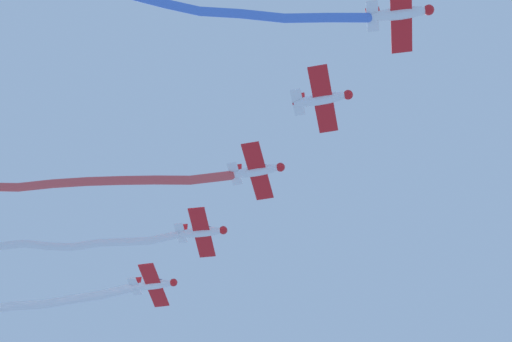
# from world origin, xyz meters

# --- Properties ---
(airplane_lead) EXTENTS (5.14, 6.75, 1.66)m
(airplane_lead) POSITION_xyz_m (-2.08, -3.78, 57.13)
(airplane_lead) COLOR white
(smoke_trail_lead) EXTENTS (16.88, 8.09, 2.90)m
(smoke_trail_lead) POSITION_xyz_m (8.58, -0.05, 58.31)
(smoke_trail_lead) COLOR #4C75DB
(airplane_left_wing) EXTENTS (5.10, 6.74, 1.66)m
(airplane_left_wing) POSITION_xyz_m (5.71, -9.13, 57.38)
(airplane_left_wing) COLOR white
(airplane_right_wing) EXTENTS (5.10, 6.74, 1.66)m
(airplane_right_wing) POSITION_xyz_m (13.50, -14.49, 57.63)
(airplane_right_wing) COLOR white
(smoke_trail_right_wing) EXTENTS (27.27, 6.11, 4.23)m
(smoke_trail_right_wing) POSITION_xyz_m (29.04, -11.24, 59.14)
(smoke_trail_right_wing) COLOR #DB4C4C
(airplane_slot) EXTENTS (5.14, 6.74, 1.66)m
(airplane_slot) POSITION_xyz_m (21.29, -19.86, 57.88)
(airplane_slot) COLOR white
(smoke_trail_slot) EXTENTS (19.98, 9.76, 3.13)m
(smoke_trail_slot) POSITION_xyz_m (33.45, -15.22, 56.63)
(smoke_trail_slot) COLOR white
(airplane_trail) EXTENTS (5.12, 6.75, 1.66)m
(airplane_trail) POSITION_xyz_m (29.08, -25.21, 58.13)
(airplane_trail) COLOR white
(smoke_trail_trail) EXTENTS (24.43, 7.64, 3.05)m
(smoke_trail_trail) POSITION_xyz_m (43.23, -21.60, 57.06)
(smoke_trail_trail) COLOR white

